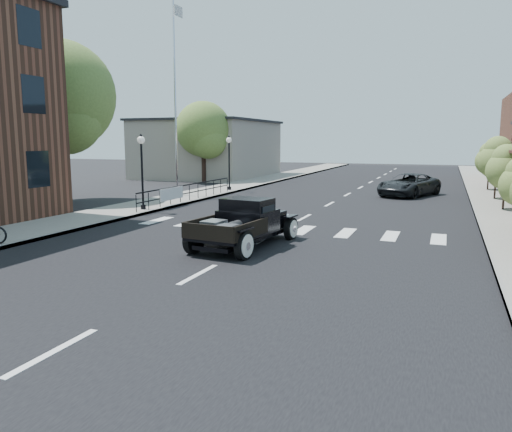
% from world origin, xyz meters
% --- Properties ---
extents(ground, '(120.00, 120.00, 0.00)m').
position_xyz_m(ground, '(0.00, 0.00, 0.00)').
color(ground, black).
rests_on(ground, ground).
extents(road, '(14.00, 80.00, 0.02)m').
position_xyz_m(road, '(0.00, 15.00, 0.01)').
color(road, black).
rests_on(road, ground).
extents(road_markings, '(12.00, 60.00, 0.06)m').
position_xyz_m(road_markings, '(0.00, 10.00, 0.00)').
color(road_markings, silver).
rests_on(road_markings, ground).
extents(sidewalk_left, '(3.00, 80.00, 0.15)m').
position_xyz_m(sidewalk_left, '(-8.50, 15.00, 0.07)').
color(sidewalk_left, gray).
rests_on(sidewalk_left, ground).
extents(sidewalk_right, '(3.00, 80.00, 0.15)m').
position_xyz_m(sidewalk_right, '(8.50, 15.00, 0.07)').
color(sidewalk_right, gray).
rests_on(sidewalk_right, ground).
extents(low_building_left, '(10.00, 12.00, 5.00)m').
position_xyz_m(low_building_left, '(-15.00, 28.00, 2.50)').
color(low_building_left, gray).
rests_on(low_building_left, ground).
extents(railing, '(0.08, 10.00, 1.00)m').
position_xyz_m(railing, '(-7.30, 10.00, 0.65)').
color(railing, black).
rests_on(railing, sidewalk_left).
extents(banner, '(0.04, 2.20, 0.60)m').
position_xyz_m(banner, '(-7.22, 8.00, 0.45)').
color(banner, silver).
rests_on(banner, sidewalk_left).
extents(lamp_post_b, '(0.36, 0.36, 3.54)m').
position_xyz_m(lamp_post_b, '(-7.60, 6.00, 1.92)').
color(lamp_post_b, black).
rests_on(lamp_post_b, sidewalk_left).
extents(lamp_post_c, '(0.36, 0.36, 3.54)m').
position_xyz_m(lamp_post_c, '(-7.60, 16.00, 1.92)').
color(lamp_post_c, black).
rests_on(lamp_post_c, sidewalk_left).
extents(flagpole, '(0.12, 0.12, 11.28)m').
position_xyz_m(flagpole, '(-9.20, 12.00, 5.79)').
color(flagpole, silver).
rests_on(flagpole, sidewalk_left).
extents(big_tree_near, '(5.95, 5.95, 8.74)m').
position_xyz_m(big_tree_near, '(-14.00, 8.00, 4.37)').
color(big_tree_near, '#546E2F').
rests_on(big_tree_near, ground).
extents(big_tree_far, '(4.39, 4.39, 6.44)m').
position_xyz_m(big_tree_far, '(-12.50, 22.00, 3.22)').
color(big_tree_far, '#546E2F').
rests_on(big_tree_far, ground).
extents(small_tree_c, '(1.77, 1.77, 2.95)m').
position_xyz_m(small_tree_c, '(8.30, 12.09, 1.62)').
color(small_tree_c, '#596D32').
rests_on(small_tree_c, sidewalk_right).
extents(small_tree_d, '(2.00, 2.00, 3.33)m').
position_xyz_m(small_tree_d, '(8.30, 16.86, 1.82)').
color(small_tree_d, '#596D32').
rests_on(small_tree_d, sidewalk_right).
extents(small_tree_e, '(1.80, 1.80, 3.00)m').
position_xyz_m(small_tree_e, '(8.30, 22.31, 1.65)').
color(small_tree_e, '#596D32').
rests_on(small_tree_e, sidewalk_right).
extents(hotrod_pickup, '(2.66, 4.79, 1.58)m').
position_xyz_m(hotrod_pickup, '(-0.19, 0.56, 0.79)').
color(hotrod_pickup, black).
rests_on(hotrod_pickup, ground).
extents(second_car, '(3.91, 5.37, 1.36)m').
position_xyz_m(second_car, '(3.61, 17.61, 0.68)').
color(second_car, black).
rests_on(second_car, ground).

